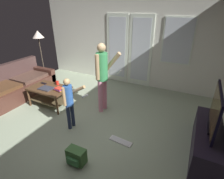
% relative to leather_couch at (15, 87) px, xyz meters
% --- Properties ---
extents(ground_plane, '(5.66, 5.36, 0.02)m').
position_rel_leather_couch_xyz_m(ground_plane, '(2.24, -0.30, -0.30)').
color(ground_plane, '#94A187').
extents(wall_back_with_doors, '(5.66, 0.09, 2.86)m').
position_rel_leather_couch_xyz_m(wall_back_with_doors, '(2.29, 2.35, 1.10)').
color(wall_back_with_doors, white).
rests_on(wall_back_with_doors, ground_plane).
extents(leather_couch, '(0.89, 2.09, 0.88)m').
position_rel_leather_couch_xyz_m(leather_couch, '(0.00, 0.00, 0.00)').
color(leather_couch, '#4A2B22').
rests_on(leather_couch, ground_plane).
extents(coffee_table, '(0.98, 0.61, 0.48)m').
position_rel_leather_couch_xyz_m(coffee_table, '(1.17, 0.10, 0.06)').
color(coffee_table, '#4E3420').
rests_on(coffee_table, ground_plane).
extents(tv_stand, '(0.41, 1.45, 0.49)m').
position_rel_leather_couch_xyz_m(tv_stand, '(4.71, 0.04, -0.05)').
color(tv_stand, black).
rests_on(tv_stand, ground_plane).
extents(flat_screen_tv, '(0.08, 0.99, 0.70)m').
position_rel_leather_couch_xyz_m(flat_screen_tv, '(4.71, 0.04, 0.55)').
color(flat_screen_tv, black).
rests_on(flat_screen_tv, tv_stand).
extents(person_adult, '(0.54, 0.44, 1.61)m').
position_rel_leather_couch_xyz_m(person_adult, '(2.47, 0.48, 0.67)').
color(person_adult, pink).
rests_on(person_adult, ground_plane).
extents(person_child, '(0.47, 0.29, 1.09)m').
position_rel_leather_couch_xyz_m(person_child, '(2.22, -0.40, 0.36)').
color(person_child, navy).
rests_on(person_child, ground_plane).
extents(floor_lamp, '(0.35, 0.35, 1.60)m').
position_rel_leather_couch_xyz_m(floor_lamp, '(-0.30, 1.34, 1.10)').
color(floor_lamp, '#372420').
rests_on(floor_lamp, ground_plane).
extents(backpack, '(0.30, 0.21, 0.26)m').
position_rel_leather_couch_xyz_m(backpack, '(2.86, -1.12, -0.16)').
color(backpack, '#3C6534').
rests_on(backpack, ground_plane).
extents(loose_keyboard, '(0.45, 0.17, 0.02)m').
position_rel_leather_couch_xyz_m(loose_keyboard, '(3.31, -0.36, -0.28)').
color(loose_keyboard, white).
rests_on(loose_keyboard, ground_plane).
extents(laptop_closed, '(0.33, 0.25, 0.03)m').
position_rel_leather_couch_xyz_m(laptop_closed, '(1.16, 0.01, 0.20)').
color(laptop_closed, '#343642').
rests_on(laptop_closed, coffee_table).
extents(cup_near_edge, '(0.08, 0.08, 0.10)m').
position_rel_leather_couch_xyz_m(cup_near_edge, '(1.24, 0.33, 0.24)').
color(cup_near_edge, red).
rests_on(cup_near_edge, coffee_table).
extents(tv_remote_black, '(0.17, 0.07, 0.02)m').
position_rel_leather_couch_xyz_m(tv_remote_black, '(0.88, 0.21, 0.20)').
color(tv_remote_black, black).
rests_on(tv_remote_black, coffee_table).
extents(book_stack, '(0.21, 0.17, 0.07)m').
position_rel_leather_couch_xyz_m(book_stack, '(1.51, 0.08, 0.23)').
color(book_stack, orange).
rests_on(book_stack, coffee_table).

